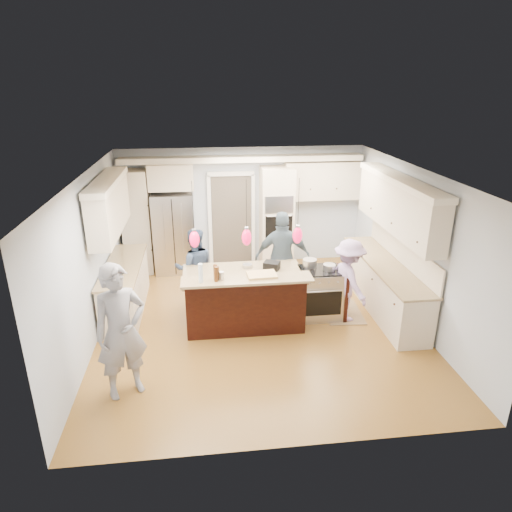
{
  "coord_description": "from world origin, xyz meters",
  "views": [
    {
      "loc": [
        -0.91,
        -7.15,
        4.06
      ],
      "look_at": [
        0.0,
        0.35,
        1.15
      ],
      "focal_mm": 32.0,
      "sensor_mm": 36.0,
      "label": 1
    }
  ],
  "objects": [
    {
      "name": "island_range",
      "position": [
        1.16,
        0.15,
        0.46
      ],
      "size": [
        0.82,
        0.71,
        0.92
      ],
      "color": "#B7B7BC",
      "rests_on": "ground"
    },
    {
      "name": "drink_can",
      "position": [
        -0.65,
        -0.54,
        1.19
      ],
      "size": [
        0.09,
        0.09,
        0.14
      ],
      "primitive_type": "cylinder",
      "rotation": [
        0.0,
        0.0,
        0.21
      ],
      "color": "#B7B7BC",
      "rests_on": "kitchen_island"
    },
    {
      "name": "beer_bottle_c",
      "position": [
        -0.75,
        -0.53,
        1.25
      ],
      "size": [
        0.08,
        0.08,
        0.25
      ],
      "primitive_type": "cylinder",
      "rotation": [
        0.0,
        0.0,
        0.27
      ],
      "color": "#45230C",
      "rests_on": "kitchen_island"
    },
    {
      "name": "room_shell",
      "position": [
        0.0,
        0.0,
        1.82
      ],
      "size": [
        5.54,
        6.04,
        2.72
      ],
      "color": "#B2BCC6",
      "rests_on": "ground"
    },
    {
      "name": "beer_bottle_a",
      "position": [
        -0.72,
        -0.52,
        1.23
      ],
      "size": [
        0.07,
        0.07,
        0.22
      ],
      "primitive_type": "cylinder",
      "rotation": [
        0.0,
        0.0,
        0.37
      ],
      "color": "#45230C",
      "rests_on": "kitchen_island"
    },
    {
      "name": "refrigerator",
      "position": [
        -1.55,
        2.64,
        0.9
      ],
      "size": [
        0.9,
        0.7,
        1.8
      ],
      "primitive_type": "cube",
      "color": "#B7B7BC",
      "rests_on": "ground"
    },
    {
      "name": "pot_small",
      "position": [
        1.28,
        0.1,
        0.97
      ],
      "size": [
        0.22,
        0.22,
        0.11
      ],
      "primitive_type": "cylinder",
      "color": "#B7B7BC",
      "rests_on": "island_range"
    },
    {
      "name": "person_far_right",
      "position": [
        0.57,
        0.85,
        0.9
      ],
      "size": [
        1.08,
        0.52,
        1.8
      ],
      "primitive_type": "imported",
      "rotation": [
        0.0,
        0.0,
        3.07
      ],
      "color": "#4A5D68",
      "rests_on": "ground"
    },
    {
      "name": "ground_plane",
      "position": [
        0.0,
        0.0,
        0.0
      ],
      "size": [
        6.0,
        6.0,
        0.0
      ],
      "primitive_type": "plane",
      "color": "olive",
      "rests_on": "ground"
    },
    {
      "name": "floor_rug",
      "position": [
        1.61,
        0.2,
        0.01
      ],
      "size": [
        0.74,
        1.03,
        0.01
      ],
      "primitive_type": "cube",
      "rotation": [
        0.0,
        0.0,
        -0.07
      ],
      "color": "olive",
      "rests_on": "ground"
    },
    {
      "name": "water_bottle",
      "position": [
        -0.98,
        -0.6,
        1.27
      ],
      "size": [
        0.08,
        0.08,
        0.31
      ],
      "primitive_type": "cylinder",
      "rotation": [
        0.0,
        0.0,
        0.13
      ],
      "color": "silver",
      "rests_on": "kitchen_island"
    },
    {
      "name": "beer_bottle_b",
      "position": [
        -0.74,
        -0.6,
        1.24
      ],
      "size": [
        0.07,
        0.07,
        0.25
      ],
      "primitive_type": "cylinder",
      "rotation": [
        0.0,
        0.0,
        0.19
      ],
      "color": "#45230C",
      "rests_on": "kitchen_island"
    },
    {
      "name": "cutting_board",
      "position": [
        -0.01,
        -0.47,
        1.14
      ],
      "size": [
        0.48,
        0.35,
        0.04
      ],
      "primitive_type": "cube",
      "rotation": [
        0.0,
        0.0,
        0.05
      ],
      "color": "tan",
      "rests_on": "kitchen_island"
    },
    {
      "name": "kitchen_island",
      "position": [
        -0.25,
        0.07,
        0.48
      ],
      "size": [
        2.1,
        1.46,
        1.12
      ],
      "color": "black",
      "rests_on": "ground"
    },
    {
      "name": "person_bar_end",
      "position": [
        -2.05,
        -1.71,
        0.96
      ],
      "size": [
        0.83,
        0.72,
        1.91
      ],
      "primitive_type": "imported",
      "rotation": [
        0.0,
        0.0,
        0.47
      ],
      "color": "gray",
      "rests_on": "ground"
    },
    {
      "name": "person_far_left",
      "position": [
        -1.1,
        0.85,
        0.77
      ],
      "size": [
        0.8,
        0.66,
        1.54
      ],
      "primitive_type": "imported",
      "rotation": [
        0.0,
        0.0,
        3.25
      ],
      "color": "#2E3D59",
      "rests_on": "ground"
    },
    {
      "name": "pendant_lights",
      "position": [
        -0.25,
        -0.51,
        1.8
      ],
      "size": [
        1.75,
        0.15,
        1.03
      ],
      "color": "black",
      "rests_on": "ground"
    },
    {
      "name": "right_counter_run",
      "position": [
        2.44,
        0.3,
        1.06
      ],
      "size": [
        0.64,
        3.1,
        2.51
      ],
      "color": "beige",
      "rests_on": "ground"
    },
    {
      "name": "left_cabinets",
      "position": [
        -2.44,
        0.8,
        1.06
      ],
      "size": [
        0.64,
        2.3,
        2.51
      ],
      "color": "beige",
      "rests_on": "ground"
    },
    {
      "name": "oven_column",
      "position": [
        0.75,
        2.67,
        1.15
      ],
      "size": [
        0.72,
        0.69,
        2.3
      ],
      "color": "beige",
      "rests_on": "ground"
    },
    {
      "name": "person_range_side",
      "position": [
        1.6,
        -0.04,
        0.76
      ],
      "size": [
        0.8,
        1.09,
        1.52
      ],
      "primitive_type": "imported",
      "rotation": [
        0.0,
        0.0,
        1.83
      ],
      "color": "#B091C4",
      "rests_on": "ground"
    },
    {
      "name": "back_upper_cabinets",
      "position": [
        -0.75,
        2.76,
        1.67
      ],
      "size": [
        5.3,
        0.61,
        2.54
      ],
      "color": "beige",
      "rests_on": "ground"
    },
    {
      "name": "pot_large",
      "position": [
        0.97,
        0.29,
        0.99
      ],
      "size": [
        0.25,
        0.25,
        0.15
      ],
      "primitive_type": "cylinder",
      "color": "#B7B7BC",
      "rests_on": "island_range"
    }
  ]
}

